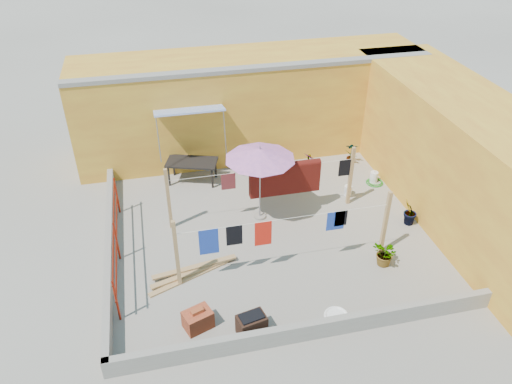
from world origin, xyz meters
TOP-DOWN VIEW (x-y plane):
  - ground at (0.00, 0.00)m, footprint 80.00×80.00m
  - wall_back at (0.50, 4.69)m, footprint 11.00×3.27m
  - wall_right at (5.20, 0.00)m, footprint 2.40×9.00m
  - parapet_front at (0.00, -3.58)m, footprint 8.30×0.16m
  - parapet_left at (-4.08, 0.00)m, footprint 0.16×7.30m
  - red_railing at (-3.85, -0.20)m, footprint 0.05×4.20m
  - clothesline_rig at (0.48, 0.55)m, footprint 5.09×2.35m
  - patio_umbrella at (-0.10, 0.70)m, footprint 2.42×2.42m
  - outdoor_table at (-1.66, 2.95)m, footprint 1.65×1.18m
  - brick_stack at (-2.25, -2.78)m, footprint 0.68×0.59m
  - lumber_pile at (-2.19, -1.16)m, footprint 2.16×0.94m
  - brazier at (-1.20, -3.20)m, footprint 0.65×0.50m
  - white_basin at (0.66, -3.20)m, footprint 0.53×0.53m
  - water_jug_a at (2.66, 1.19)m, footprint 0.22×0.22m
  - water_jug_b at (3.70, 1.71)m, footprint 0.24×0.24m
  - green_hose at (3.70, 1.61)m, footprint 0.52×0.52m
  - plant_back_a at (0.81, 3.20)m, footprint 0.82×0.73m
  - plant_back_b at (1.92, 2.65)m, footprint 0.50×0.50m
  - plant_right_a at (3.42, 2.90)m, footprint 0.47×0.41m
  - plant_right_b at (3.70, -0.51)m, footprint 0.55×0.53m
  - plant_right_c at (2.39, -1.87)m, footprint 0.66×0.72m

SIDE VIEW (x-z plane):
  - ground at x=0.00m, z-range 0.00..0.00m
  - green_hose at x=3.70m, z-range 0.00..0.07m
  - white_basin at x=0.66m, z-range 0.00..0.09m
  - lumber_pile at x=-2.19m, z-range 0.00..0.13m
  - water_jug_a at x=2.66m, z-range -0.02..0.33m
  - water_jug_b at x=3.70m, z-range -0.02..0.35m
  - brick_stack at x=-2.25m, z-range -0.04..0.47m
  - parapet_front at x=0.00m, z-range 0.00..0.44m
  - parapet_left at x=-4.08m, z-range 0.00..0.44m
  - brazier at x=-1.20m, z-range -0.01..0.51m
  - plant_right_c at x=2.39m, z-range 0.00..0.67m
  - plant_back_b at x=1.92m, z-range 0.00..0.68m
  - plant_right_a at x=3.42m, z-range 0.00..0.75m
  - plant_right_b at x=3.70m, z-range 0.00..0.79m
  - plant_back_a at x=0.81m, z-range 0.00..0.84m
  - outdoor_table at x=-1.66m, z-range 0.28..0.98m
  - red_railing at x=-3.85m, z-range 0.17..1.27m
  - clothesline_rig at x=0.48m, z-range 0.16..1.96m
  - wall_right at x=5.20m, z-range 0.00..3.20m
  - wall_back at x=0.50m, z-range 0.00..3.21m
  - patio_umbrella at x=-0.10m, z-range 0.87..3.07m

